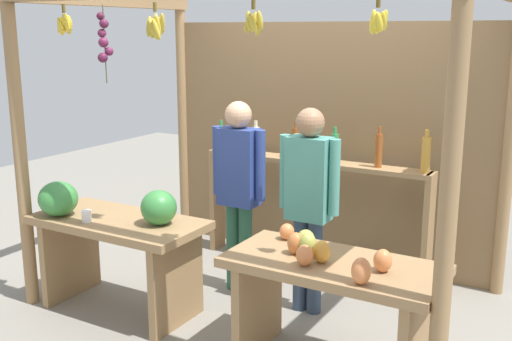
% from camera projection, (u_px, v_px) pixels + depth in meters
% --- Properties ---
extents(ground_plane, '(12.00, 12.00, 0.00)m').
position_uv_depth(ground_plane, '(269.00, 297.00, 4.99)').
color(ground_plane, gray).
rests_on(ground_plane, ground).
extents(market_stall, '(3.29, 2.15, 2.43)m').
position_uv_depth(market_stall, '(297.00, 117.00, 5.08)').
color(market_stall, '#99754C').
rests_on(market_stall, ground).
extents(fruit_counter_left, '(1.33, 0.69, 1.00)m').
position_uv_depth(fruit_counter_left, '(114.00, 232.00, 4.63)').
color(fruit_counter_left, '#99754C').
rests_on(fruit_counter_left, ground).
extents(fruit_counter_right, '(1.33, 0.64, 0.89)m').
position_uv_depth(fruit_counter_right, '(331.00, 288.00, 3.80)').
color(fruit_counter_right, '#99754C').
rests_on(fruit_counter_right, ground).
extents(bottle_shelf_unit, '(2.11, 0.22, 1.35)m').
position_uv_depth(bottle_shelf_unit, '(315.00, 183.00, 5.44)').
color(bottle_shelf_unit, '#99754C').
rests_on(bottle_shelf_unit, ground).
extents(vendor_man, '(0.48, 0.21, 1.58)m').
position_uv_depth(vendor_man, '(239.00, 180.00, 4.93)').
color(vendor_man, '#2B5F44').
rests_on(vendor_man, ground).
extents(vendor_woman, '(0.48, 0.21, 1.57)m').
position_uv_depth(vendor_woman, '(309.00, 193.00, 4.54)').
color(vendor_woman, '#304159').
rests_on(vendor_woman, ground).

